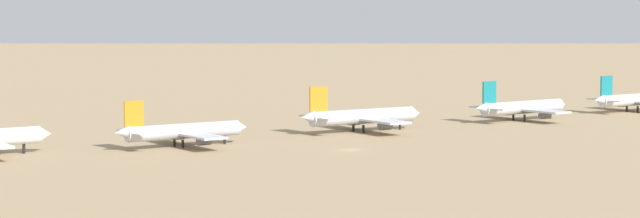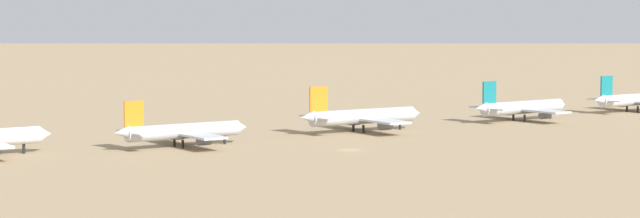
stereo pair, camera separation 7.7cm
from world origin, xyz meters
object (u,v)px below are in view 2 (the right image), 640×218
(parked_jet_teal_5, at_px, (635,100))
(parked_jet_teal_4, at_px, (522,108))
(parked_jet_orange_3, at_px, (362,117))
(parked_jet_orange_2, at_px, (182,131))

(parked_jet_teal_5, bearing_deg, parked_jet_teal_4, -176.76)
(parked_jet_orange_3, bearing_deg, parked_jet_orange_2, -174.31)
(parked_jet_teal_4, bearing_deg, parked_jet_orange_2, 179.64)
(parked_jet_orange_3, distance_m, parked_jet_teal_5, 100.02)
(parked_jet_orange_2, distance_m, parked_jet_teal_5, 151.51)
(parked_jet_orange_2, xyz_separation_m, parked_jet_teal_5, (151.48, 2.57, 0.09))
(parked_jet_orange_3, bearing_deg, parked_jet_teal_5, 2.32)
(parked_jet_orange_3, relative_size, parked_jet_teal_4, 1.05)
(parked_jet_orange_2, relative_size, parked_jet_teal_5, 0.97)
(parked_jet_orange_2, bearing_deg, parked_jet_teal_4, 1.40)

